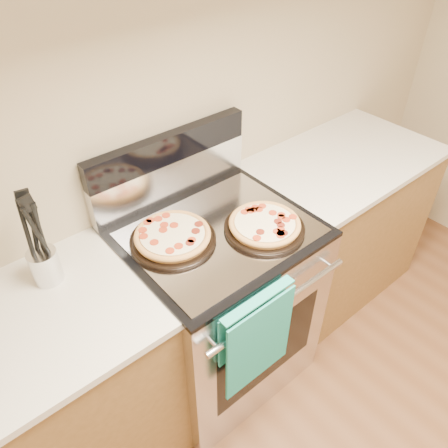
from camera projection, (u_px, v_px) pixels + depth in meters
wall_back at (159, 101)px, 1.70m from camera, size 4.00×0.00×4.00m
range_body at (218, 305)px, 2.06m from camera, size 0.76×0.68×0.90m
oven_window at (267, 352)px, 1.87m from camera, size 0.56×0.01×0.40m
cooktop at (217, 231)px, 1.77m from camera, size 0.76×0.68×0.02m
backsplash_lower at (171, 178)px, 1.89m from camera, size 0.76×0.06×0.18m
backsplash_upper at (169, 148)px, 1.80m from camera, size 0.76×0.06×0.12m
oven_handle at (280, 304)px, 1.62m from camera, size 0.70×0.03×0.03m
dish_towel at (256, 337)px, 1.62m from camera, size 0.32×0.05×0.42m
foil_sheet at (221, 232)px, 1.75m from camera, size 0.70×0.55×0.01m
cabinet_left at (33, 418)px, 1.65m from camera, size 1.00×0.62×0.88m
cabinet_right at (332, 227)px, 2.52m from camera, size 1.00×0.62×0.88m
countertop_right at (346, 159)px, 2.24m from camera, size 1.02×0.64×0.03m
pepperoni_pizza_back at (173, 237)px, 1.69m from camera, size 0.39×0.39×0.04m
pepperoni_pizza_front at (265, 225)px, 1.74m from camera, size 0.37×0.37×0.04m
utensil_crock at (45, 266)px, 1.53m from camera, size 0.13×0.13×0.13m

